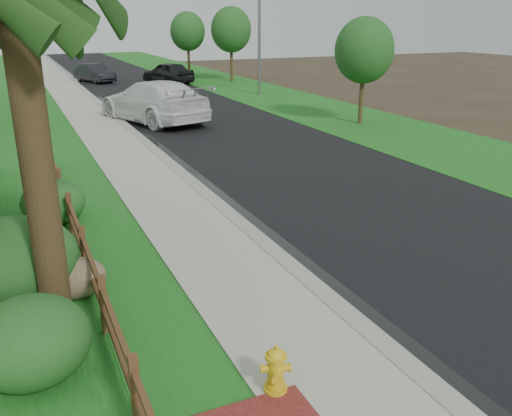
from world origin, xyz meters
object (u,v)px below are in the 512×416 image
dark_car_mid (168,73)px  ranch_fence (76,229)px  fire_hydrant (276,370)px  streetlight (257,10)px  white_suv (153,101)px

dark_car_mid → ranch_fence: bearing=50.6°
fire_hydrant → streetlight: size_ratio=0.07×
dark_car_mid → white_suv: bearing=51.6°
fire_hydrant → white_suv: white_suv is taller
ranch_fence → white_suv: bearing=69.9°
ranch_fence → fire_hydrant: bearing=-72.9°
white_suv → dark_car_mid: white_suv is taller
ranch_fence → streetlight: size_ratio=1.74×
dark_car_mid → streetlight: size_ratio=0.51×
white_suv → streetlight: (8.96, 7.24, 4.45)m
fire_hydrant → streetlight: bearing=66.2°
ranch_fence → dark_car_mid: bearing=71.0°
streetlight → dark_car_mid: bearing=113.0°
ranch_fence → dark_car_mid: dark_car_mid is taller
ranch_fence → dark_car_mid: (10.80, 31.38, 0.25)m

